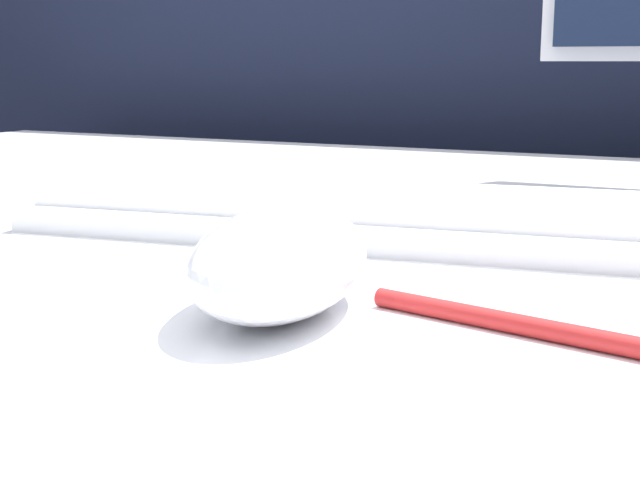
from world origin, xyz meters
The scene contains 3 objects.
computer_mouse_near centered at (-0.08, -0.16, 0.80)m, with size 0.09×0.13×0.04m.
keyboard centered at (-0.12, 0.02, 0.79)m, with size 0.41×0.19×0.02m.
pen centered at (0.03, -0.15, 0.78)m, with size 0.15×0.04×0.01m.
Camera 1 is at (0.10, -0.47, 0.88)m, focal length 50.00 mm.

